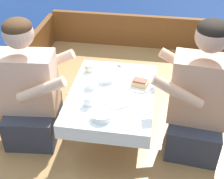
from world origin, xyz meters
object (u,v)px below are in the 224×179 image
Objects in this scene: person_port at (30,94)px; person_starboard at (198,102)px; coffee_cup_port at (90,84)px; tin_can at (89,68)px; coffee_cup_starboard at (88,100)px; sandwich at (140,83)px.

person_port is 1.19m from person_starboard.
coffee_cup_port is 1.50× the size of tin_can.
person_starboard is 14.86× the size of tin_can.
coffee_cup_starboard is (0.46, -0.13, 0.09)m from person_port.
coffee_cup_starboard is (-0.31, -0.26, 0.00)m from sandwich.
person_starboard is at bearing -2.95° from person_port.
coffee_cup_starboard is at bearing -140.24° from sandwich.
tin_can is (-0.40, 0.15, -0.00)m from sandwich.
person_port reaches higher than sandwich.
person_port is at bearing 8.47° from person_starboard.
person_port reaches higher than coffee_cup_starboard.
coffee_cup_starboard reaches higher than tin_can.
coffee_cup_port is at bearing 2.36° from person_port.
tin_can is (-0.81, 0.22, 0.07)m from person_starboard.
person_port reaches higher than coffee_cup_port.
coffee_cup_starboard is (-0.72, -0.20, 0.07)m from person_starboard.
coffee_cup_starboard is 1.37× the size of tin_can.
person_starboard is 0.75m from coffee_cup_starboard.
coffee_cup_port is (-0.34, -0.07, -0.00)m from sandwich.
sandwich is 1.27× the size of coffee_cup_port.
person_starboard is 10.88× the size of coffee_cup_starboard.
person_port is 7.47× the size of sandwich.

